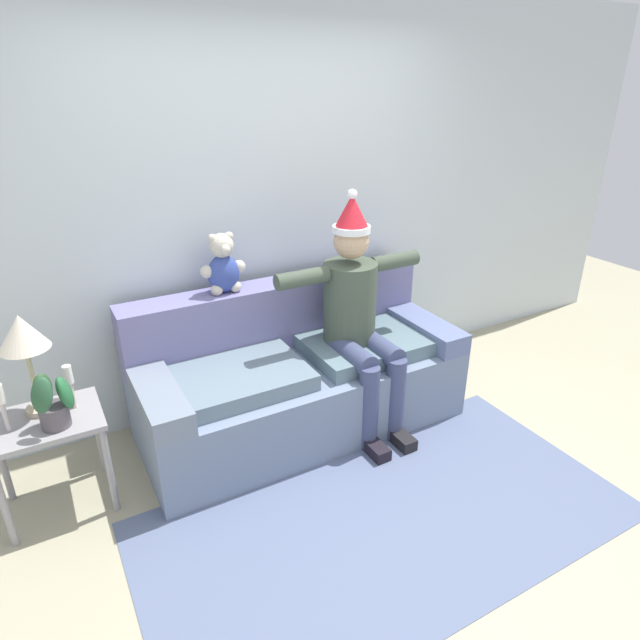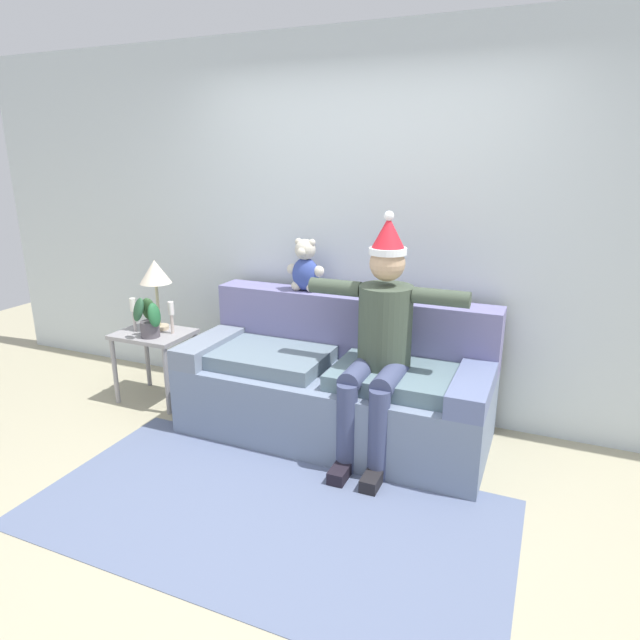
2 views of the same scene
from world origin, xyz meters
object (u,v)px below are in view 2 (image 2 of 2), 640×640
at_px(table_lamp, 155,275).
at_px(candle_short, 171,313).
at_px(couch, 337,383).
at_px(potted_plant, 148,319).
at_px(candle_tall, 133,310).
at_px(person_seated, 380,336).
at_px(side_table, 154,343).
at_px(teddy_bear, 305,267).

bearing_deg(table_lamp, candle_short, -16.18).
xyz_separation_m(couch, candle_short, (-1.34, -0.05, 0.36)).
relative_size(potted_plant, candle_tall, 1.25).
bearing_deg(potted_plant, person_seated, 0.73).
relative_size(couch, candle_tall, 7.99).
bearing_deg(table_lamp, person_seated, -5.21).
bearing_deg(table_lamp, side_table, -87.39).
bearing_deg(potted_plant, teddy_bear, 23.23).
relative_size(side_table, candle_tall, 2.15).
distance_m(potted_plant, candle_tall, 0.23).
bearing_deg(couch, teddy_bear, 143.44).
relative_size(person_seated, candle_tall, 5.97).
bearing_deg(candle_tall, person_seated, -1.78).
xyz_separation_m(person_seated, teddy_bear, (-0.71, 0.44, 0.30)).
distance_m(side_table, candle_short, 0.30).
xyz_separation_m(person_seated, potted_plant, (-1.78, -0.02, -0.09)).
distance_m(side_table, potted_plant, 0.26).
distance_m(teddy_bear, candle_tall, 1.39).
height_order(teddy_bear, potted_plant, teddy_bear).
bearing_deg(potted_plant, couch, 7.67).
relative_size(potted_plant, candle_short, 1.30).
relative_size(person_seated, side_table, 2.78).
bearing_deg(teddy_bear, person_seated, -31.66).
height_order(couch, person_seated, person_seated).
bearing_deg(person_seated, candle_tall, 178.22).
bearing_deg(candle_short, candle_tall, -169.05).
distance_m(teddy_bear, candle_short, 1.09).
bearing_deg(couch, potted_plant, -172.33).
xyz_separation_m(couch, table_lamp, (-1.50, -0.00, 0.63)).
distance_m(person_seated, teddy_bear, 0.89).
relative_size(couch, candle_short, 8.31).
bearing_deg(table_lamp, potted_plant, -72.04).
bearing_deg(person_seated, potted_plant, -179.27).
xyz_separation_m(couch, potted_plant, (-1.43, -0.19, 0.35)).
bearing_deg(teddy_bear, couch, -36.56).
bearing_deg(candle_short, potted_plant, -123.89).
bearing_deg(candle_tall, candle_short, 10.95).
bearing_deg(side_table, candle_tall, -172.65).
height_order(couch, side_table, couch).
xyz_separation_m(couch, person_seated, (0.35, -0.17, 0.44)).
distance_m(potted_plant, candle_short, 0.18).
xyz_separation_m(potted_plant, candle_short, (0.10, 0.14, 0.02)).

